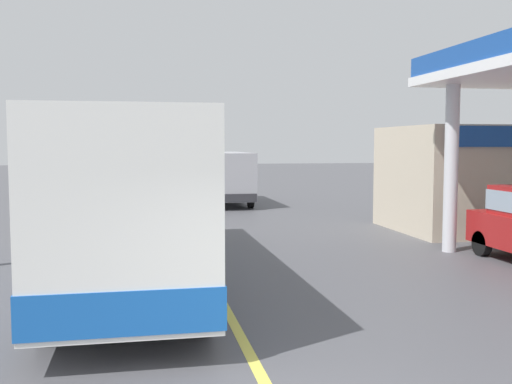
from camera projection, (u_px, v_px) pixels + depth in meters
name	position (u px, v px, depth m)	size (l,w,h in m)	color
ground	(175.00, 212.00, 24.80)	(120.00, 120.00, 0.00)	#4C4C51
lane_divider_stripe	(184.00, 228.00, 19.90)	(0.16, 50.00, 0.01)	#D8CC4C
coach_bus_main	(129.00, 197.00, 12.43)	(2.60, 11.04, 3.69)	white
minibus_opposing_lane	(225.00, 173.00, 27.97)	(2.04, 6.13, 2.44)	#A5A5AD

